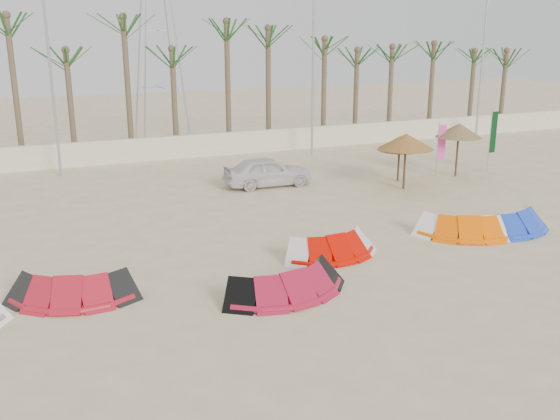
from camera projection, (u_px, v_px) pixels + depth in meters
name	position (u px, v px, depth m)	size (l,w,h in m)	color
ground	(372.00, 319.00, 15.92)	(120.00, 120.00, 0.00)	beige
boundary_wall	(169.00, 148.00, 35.16)	(60.00, 0.30, 1.30)	beige
palm_line	(169.00, 41.00, 35.10)	(52.00, 4.00, 7.70)	brown
lamp_b	(50.00, 58.00, 29.71)	(1.25, 0.14, 11.00)	#A5A8AD
lamp_c	(314.00, 54.00, 34.98)	(1.25, 0.14, 11.00)	#A5A8AD
lamp_d	(484.00, 51.00, 39.50)	(1.25, 0.14, 11.00)	#A5A8AD
pylon	(163.00, 141.00, 41.01)	(3.00, 3.00, 14.00)	#A5A8AD
kite_red_left	(71.00, 284.00, 17.09)	(3.76, 2.41, 0.90)	#AC1423
kite_red_mid	(282.00, 278.00, 17.47)	(3.85, 2.03, 0.90)	maroon
kite_red_right	(328.00, 243.00, 20.33)	(3.29, 1.70, 0.90)	#C90A00
kite_orange	(461.00, 223.00, 22.38)	(3.98, 2.85, 0.90)	#FC5E00
kite_blue	(511.00, 219.00, 22.91)	(3.54, 2.17, 0.90)	blue
parasol_left	(406.00, 141.00, 28.17)	(2.51, 2.51, 2.58)	#4C331E
parasol_mid	(400.00, 143.00, 29.76)	(2.16, 2.16, 2.22)	#4C331E
parasol_right	(459.00, 130.00, 30.65)	(2.27, 2.27, 2.67)	#4C331E
flag_pink	(441.00, 144.00, 30.70)	(0.45, 0.06, 2.76)	#A5A8AD
flag_green	(493.00, 134.00, 31.89)	(0.45, 0.06, 3.26)	#A5A8AD
car	(268.00, 172.00, 29.15)	(1.65, 4.10, 1.40)	silver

